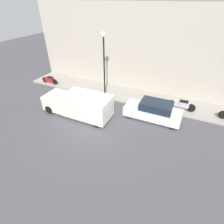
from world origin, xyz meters
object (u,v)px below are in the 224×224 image
parked_car (153,111)px  delivery_van (78,104)px  motorcycle_red (50,80)px  streetlamp (104,53)px  scooter_silver (181,104)px

parked_car → delivery_van: size_ratio=0.77×
parked_car → motorcycle_red: bearing=82.1°
delivery_van → parked_car: bearing=-70.8°
streetlamp → delivery_van: bearing=171.8°
motorcycle_red → streetlamp: size_ratio=0.35×
parked_car → delivery_van: 5.52m
parked_car → streetlamp: size_ratio=0.77×
parked_car → scooter_silver: 2.56m
motorcycle_red → streetlamp: 7.01m
motorcycle_red → delivery_van: bearing=-120.2°
delivery_van → motorcycle_red: size_ratio=2.85×
motorcycle_red → streetlamp: bearing=-89.4°
delivery_van → scooter_silver: delivery_van is taller
delivery_van → streetlamp: streetlamp is taller
parked_car → scooter_silver: bearing=-42.4°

